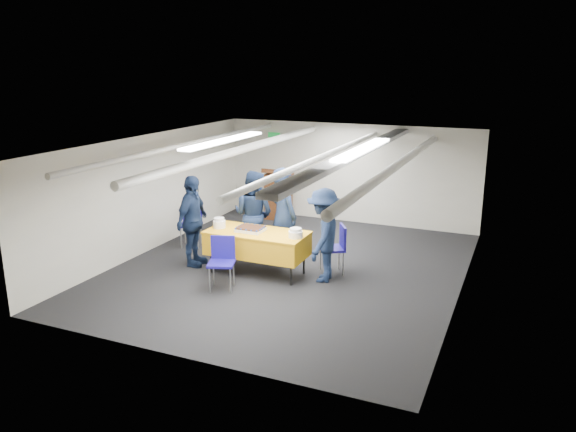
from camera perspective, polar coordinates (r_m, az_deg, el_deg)
The scene contains 14 objects.
ground at distance 10.30m, azimuth 0.17°, elevation -5.35°, with size 7.00×7.00×0.00m, color black.
room_shell at distance 10.14m, azimuth 1.58°, elevation 4.96°, with size 6.00×7.00×2.30m.
serving_table at distance 9.92m, azimuth -3.15°, elevation -2.76°, with size 1.78×0.84×0.77m.
sheet_cake at distance 9.88m, azimuth -3.83°, elevation -1.32°, with size 0.48×0.37×0.09m.
plate_stack_left at distance 10.12m, azimuth -7.00°, elevation -0.73°, with size 0.22×0.22×0.18m.
plate_stack_right at distance 9.49m, azimuth 0.79°, elevation -1.77°, with size 0.24×0.24×0.16m.
podium at distance 13.41m, azimuth -0.99°, elevation 2.28°, with size 0.62×0.53×1.25m.
chair_near at distance 9.35m, azimuth -6.71°, elevation -4.16°, with size 0.54×0.54×0.87m.
chair_right at distance 9.98m, azimuth 4.98°, elevation -2.85°, with size 0.57×0.57×0.87m.
chair_left at distance 11.64m, azimuth -9.78°, elevation -0.38°, with size 0.54×0.54×0.87m.
sailor_a at distance 10.37m, azimuth -0.54°, elevation 0.04°, with size 0.66×0.43×1.81m, color #0D1932.
sailor_b at distance 10.68m, azimuth -3.54°, elevation 0.16°, with size 0.82×0.64×1.70m, color #0D1932.
sailor_c at distance 10.37m, azimuth -9.67°, elevation -0.52°, with size 0.99×0.41×1.69m, color #0D1932.
sailor_d at distance 9.53m, azimuth 3.65°, elevation -1.96°, with size 1.04×0.60×1.62m, color #0D1932.
Camera 1 is at (3.79, -8.86, 3.62)m, focal length 35.00 mm.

